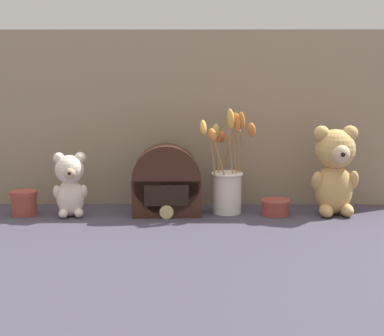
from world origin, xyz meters
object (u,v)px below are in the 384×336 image
Objects in this scene: teddy_bear_large at (335,169)px; decorative_tin_short at (24,203)px; teddy_bear_medium at (70,183)px; flower_vase at (227,181)px; vintage_radio at (166,185)px; decorative_tin_tall at (276,207)px.

decorative_tin_short is (-0.93, -0.01, -0.10)m from teddy_bear_large.
teddy_bear_medium is at bearing -3.82° from decorative_tin_short.
flower_vase is at bearing 5.15° from teddy_bear_medium.
vintage_radio reaches higher than decorative_tin_short.
vintage_radio is (0.28, 0.02, -0.01)m from teddy_bear_medium.
teddy_bear_large is at bearing -3.44° from flower_vase.
flower_vase is at bearing 7.36° from vintage_radio.
decorative_tin_tall is at bearing -0.19° from vintage_radio.
teddy_bear_large is 0.32m from flower_vase.
flower_vase is at bearing 170.31° from decorative_tin_tall.
flower_vase reaches higher than vintage_radio.
teddy_bear_medium is 0.47m from flower_vase.
teddy_bear_large is 0.50m from vintage_radio.
teddy_bear_large is 1.40× the size of teddy_bear_medium.
decorative_tin_tall is at bearing 0.59° from decorative_tin_short.
flower_vase is (0.47, 0.04, -0.00)m from teddy_bear_medium.
teddy_bear_large is 3.38× the size of decorative_tin_short.
teddy_bear_large is at bearing 1.82° from decorative_tin_tall.
teddy_bear_large reaches higher than teddy_bear_medium.
decorative_tin_tall is 0.75m from decorative_tin_short.
vintage_radio is at bearing 179.81° from decorative_tin_tall.
vintage_radio is at bearing 1.20° from decorative_tin_short.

